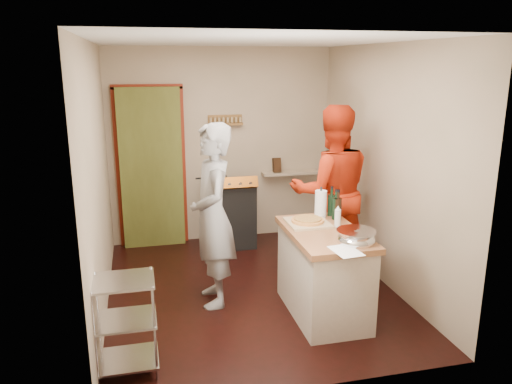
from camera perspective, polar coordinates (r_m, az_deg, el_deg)
floor at (r=5.54m, az=-0.62°, el=-11.09°), size 3.50×3.50×0.00m
back_wall at (r=6.78m, az=-9.31°, el=3.65°), size 3.00×0.44×2.60m
left_wall at (r=5.00m, az=-17.67°, el=1.19°), size 0.04×3.50×2.60m
right_wall at (r=5.62m, az=14.43°, el=2.86°), size 0.04×3.50×2.60m
ceiling at (r=4.99m, az=-0.71°, el=17.01°), size 3.00×3.50×0.02m
stove at (r=6.68m, az=-2.94°, el=-2.37°), size 0.60×0.63×1.00m
wire_shelving at (r=4.16m, az=-14.72°, el=-14.07°), size 0.48×0.40×0.80m
island at (r=4.92m, az=7.80°, el=-8.82°), size 0.67×1.26×1.17m
person_stripe at (r=4.97m, az=-4.96°, el=-2.75°), size 0.45×0.68×1.85m
person_red at (r=5.71m, az=8.60°, el=0.03°), size 1.04×0.86×1.96m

